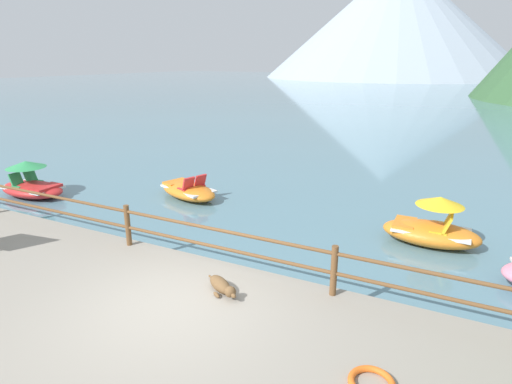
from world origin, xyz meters
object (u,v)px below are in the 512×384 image
pedal_boat_2 (31,185)px  pedal_boat_3 (188,190)px  life_ring (372,383)px  dog_resting (222,286)px  pedal_boat_1 (432,229)px

pedal_boat_2 → pedal_boat_3: 5.32m
life_ring → pedal_boat_3: size_ratio=0.23×
dog_resting → pedal_boat_1: bearing=57.4°
pedal_boat_3 → life_ring: bearing=-40.7°
pedal_boat_2 → pedal_boat_3: pedal_boat_2 is taller
pedal_boat_1 → pedal_boat_3: (-7.59, 0.36, -0.16)m
dog_resting → pedal_boat_3: 6.89m
life_ring → pedal_boat_3: bearing=139.3°
life_ring → pedal_boat_1: bearing=88.0°
dog_resting → pedal_boat_2: pedal_boat_2 is taller
life_ring → pedal_boat_1: size_ratio=0.26×
life_ring → pedal_boat_2: pedal_boat_2 is taller
dog_resting → pedal_boat_1: 5.79m
pedal_boat_2 → dog_resting: bearing=-18.0°
dog_resting → pedal_boat_1: size_ratio=0.40×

